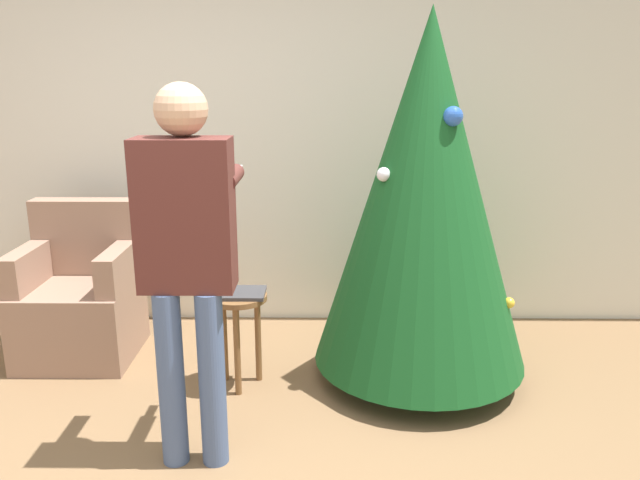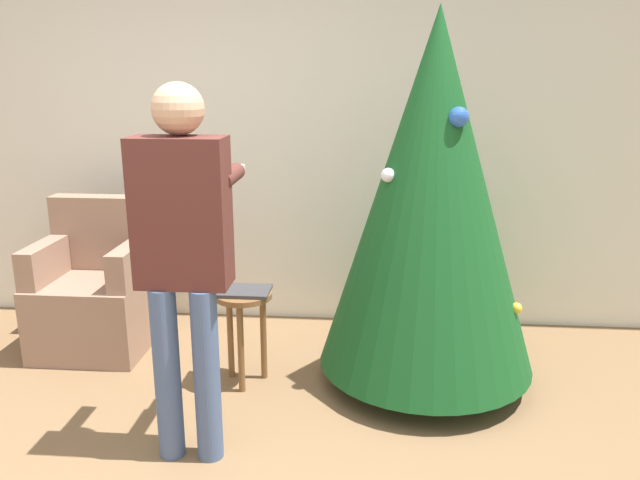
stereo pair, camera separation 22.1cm
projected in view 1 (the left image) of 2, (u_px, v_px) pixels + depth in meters
The scene contains 6 objects.
wall_back at pixel (246, 131), 4.23m from camera, with size 8.00×0.06×2.70m.
christmas_tree at pixel (425, 194), 3.41m from camera, with size 1.21×1.21×2.07m.
armchair at pixel (81, 300), 3.90m from camera, with size 0.67×0.63×0.96m.
person_standing at pixel (187, 245), 2.68m from camera, with size 0.43×0.57×1.70m.
side_stool at pixel (239, 315), 3.48m from camera, with size 0.32×0.32×0.55m.
laptop at pixel (238, 293), 3.45m from camera, with size 0.30×0.21×0.02m.
Camera 1 is at (0.54, -2.05, 1.75)m, focal length 35.00 mm.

